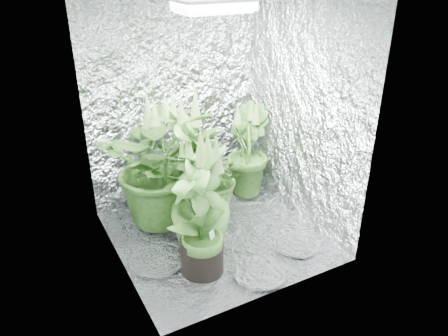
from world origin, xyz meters
name	(u,v)px	position (x,y,z in m)	size (l,w,h in m)	color
ground	(216,235)	(0.00, 0.00, 0.00)	(1.60, 1.60, 0.00)	silver
walls	(215,123)	(0.00, 0.00, 1.00)	(1.62, 1.62, 2.00)	silver
grow_lamp	(214,5)	(0.00, 0.00, 1.83)	(0.50, 0.30, 0.22)	gray
plant_a	(162,163)	(-0.29, 0.41, 0.56)	(1.24, 1.24, 1.18)	black
plant_b	(192,173)	(-0.13, 0.16, 0.55)	(0.79, 0.79, 1.21)	black
plant_c	(246,152)	(0.60, 0.52, 0.44)	(0.56, 0.56, 0.95)	black
plant_d	(200,203)	(-0.19, -0.11, 0.43)	(0.67, 0.67, 0.94)	black
plant_e	(210,178)	(0.10, 0.29, 0.38)	(0.89, 0.89, 0.82)	black
plant_f	(201,214)	(-0.29, -0.35, 0.49)	(0.70, 0.70, 1.09)	black
circulation_fan	(249,181)	(0.62, 0.49, 0.14)	(0.16, 0.27, 0.32)	black
plant_label	(212,236)	(-0.23, -0.38, 0.30)	(0.05, 0.01, 0.09)	white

